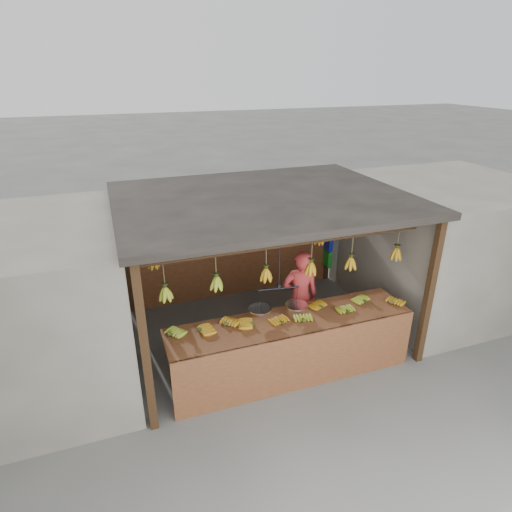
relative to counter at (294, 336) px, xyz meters
name	(u,v)px	position (x,y,z in m)	size (l,w,h in m)	color
ground	(262,332)	(-0.01, 1.23, -0.71)	(80.00, 80.00, 0.00)	#5B5B57
stall	(255,217)	(-0.01, 1.55, 1.26)	(4.30, 3.30, 2.40)	black
neighbor_left	(10,311)	(-3.61, 1.23, 0.44)	(3.00, 3.00, 2.30)	slate
neighbor_right	(444,243)	(3.59, 1.23, 0.44)	(3.00, 3.00, 2.30)	slate
counter	(294,336)	(0.00, 0.00, 0.00)	(3.55, 0.80, 0.96)	brown
hanging_bananas	(263,244)	(-0.01, 1.23, 0.91)	(3.61, 2.19, 0.39)	#92A523
balance_scale	(278,305)	(-0.15, 0.23, 0.41)	(0.82, 0.39, 0.93)	black
vendor	(300,297)	(0.49, 0.86, 0.08)	(0.58, 0.38, 1.58)	#BF3333
bag_bundles	(329,237)	(1.93, 2.58, 0.28)	(0.08, 0.26, 1.21)	red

